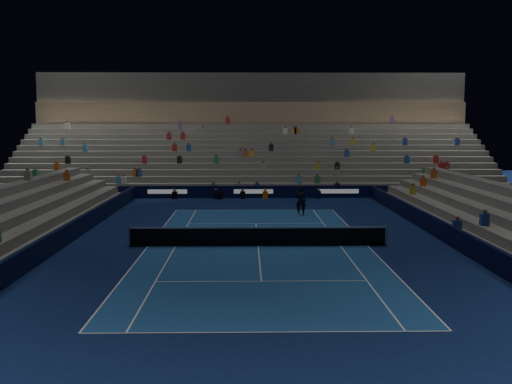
{
  "coord_description": "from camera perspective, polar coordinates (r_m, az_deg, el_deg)",
  "views": [
    {
      "loc": [
        -0.58,
        -28.21,
        6.15
      ],
      "look_at": [
        0.0,
        6.0,
        2.0
      ],
      "focal_mm": 40.48,
      "sensor_mm": 36.0,
      "label": 1
    }
  ],
  "objects": [
    {
      "name": "ground",
      "position": [
        28.87,
        0.2,
        -5.38
      ],
      "size": [
        90.0,
        90.0,
        0.0
      ],
      "primitive_type": "plane",
      "color": "#0B1A45",
      "rests_on": "ground"
    },
    {
      "name": "court_surface",
      "position": [
        28.87,
        0.2,
        -5.37
      ],
      "size": [
        10.97,
        23.77,
        0.01
      ],
      "primitive_type": "cube",
      "color": "navy",
      "rests_on": "ground"
    },
    {
      "name": "sponsor_barrier_far",
      "position": [
        47.05,
        -0.26,
        0.02
      ],
      "size": [
        44.0,
        0.25,
        1.0
      ],
      "primitive_type": "cube",
      "color": "black",
      "rests_on": "ground"
    },
    {
      "name": "sponsor_barrier_east",
      "position": [
        30.55,
        18.76,
        -4.11
      ],
      "size": [
        0.25,
        37.0,
        1.0
      ],
      "primitive_type": "cube",
      "color": "black",
      "rests_on": "ground"
    },
    {
      "name": "sponsor_barrier_west",
      "position": [
        30.18,
        -18.6,
        -4.24
      ],
      "size": [
        0.25,
        37.0,
        1.0
      ],
      "primitive_type": "cube",
      "color": "black",
      "rests_on": "ground"
    },
    {
      "name": "grandstand_main",
      "position": [
        56.18,
        -0.38,
        4.09
      ],
      "size": [
        44.0,
        15.2,
        11.2
      ],
      "color": "slate",
      "rests_on": "ground"
    },
    {
      "name": "tennis_net",
      "position": [
        28.77,
        0.2,
        -4.4
      ],
      "size": [
        12.9,
        0.1,
        1.1
      ],
      "color": "#B2B2B7",
      "rests_on": "ground"
    },
    {
      "name": "tennis_player",
      "position": [
        38.25,
        4.45,
        -0.88
      ],
      "size": [
        0.73,
        0.49,
        1.96
      ],
      "primitive_type": "imported",
      "rotation": [
        0.0,
        0.0,
        3.11
      ],
      "color": "black",
      "rests_on": "ground"
    },
    {
      "name": "broadcast_camera",
      "position": [
        46.52,
        -3.63,
        -0.3
      ],
      "size": [
        0.54,
        0.95,
        0.61
      ],
      "color": "black",
      "rests_on": "ground"
    }
  ]
}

